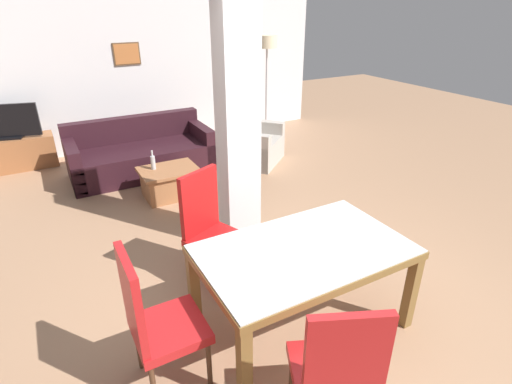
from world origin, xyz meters
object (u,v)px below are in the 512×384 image
(dining_chair_head_left, at_px, (154,319))
(coffee_table, at_px, (170,182))
(sofa, at_px, (141,155))
(floor_lamp, at_px, (267,51))
(bottle, at_px, (153,162))
(dining_chair_near_left, at_px, (337,370))
(tv_stand, at_px, (14,154))
(armchair, at_px, (250,146))
(dining_chair_far_left, at_px, (210,226))
(dining_table, at_px, (303,264))
(tv_screen, at_px, (5,122))

(dining_chair_head_left, relative_size, coffee_table, 1.43)
(sofa, bearing_deg, floor_lamp, -164.63)
(dining_chair_head_left, height_order, bottle, dining_chair_head_left)
(dining_chair_near_left, distance_m, bottle, 3.79)
(bottle, relative_size, tv_stand, 0.22)
(coffee_table, height_order, floor_lamp, floor_lamp)
(tv_stand, bearing_deg, sofa, -31.96)
(dining_chair_head_left, height_order, armchair, dining_chair_head_left)
(armchair, distance_m, coffee_table, 1.68)
(dining_chair_near_left, bearing_deg, dining_chair_far_left, 114.06)
(dining_table, relative_size, bottle, 6.14)
(tv_stand, bearing_deg, bottle, -50.50)
(dining_chair_near_left, distance_m, coffee_table, 3.72)
(armchair, bearing_deg, floor_lamp, -171.56)
(dining_chair_far_left, bearing_deg, tv_stand, -91.38)
(dining_chair_head_left, bearing_deg, tv_stand, -170.31)
(coffee_table, bearing_deg, dining_chair_far_left, -96.28)
(coffee_table, bearing_deg, tv_screen, 130.97)
(floor_lamp, bearing_deg, tv_stand, 175.51)
(armchair, relative_size, floor_lamp, 0.66)
(armchair, xyz_separation_m, tv_stand, (-3.38, 1.48, -0.02))
(dining_chair_near_left, bearing_deg, dining_table, 90.00)
(dining_chair_head_left, xyz_separation_m, armchair, (2.54, 3.44, -0.30))
(dining_chair_near_left, distance_m, armchair, 4.67)
(sofa, relative_size, floor_lamp, 1.12)
(dining_table, bearing_deg, tv_stand, 112.17)
(tv_screen, bearing_deg, coffee_table, 145.38)
(dining_chair_far_left, relative_size, tv_screen, 1.15)
(dining_chair_head_left, distance_m, sofa, 3.96)
(dining_chair_far_left, bearing_deg, dining_table, 90.00)
(dining_chair_near_left, height_order, floor_lamp, floor_lamp)
(bottle, distance_m, tv_stand, 2.61)
(dining_table, relative_size, armchair, 1.30)
(armchair, bearing_deg, tv_screen, -64.65)
(armchair, xyz_separation_m, coffee_table, (-1.56, -0.62, -0.07))
(armchair, distance_m, tv_stand, 3.69)
(dining_table, xyz_separation_m, coffee_table, (-0.18, 2.82, -0.39))
(dining_table, xyz_separation_m, dining_chair_far_left, (-0.39, 0.91, -0.02))
(dining_chair_far_left, height_order, dining_chair_head_left, same)
(armchair, distance_m, floor_lamp, 1.98)
(dining_table, height_order, tv_stand, dining_table)
(dining_chair_near_left, xyz_separation_m, sofa, (0.10, 4.73, -0.29))
(sofa, bearing_deg, dining_chair_head_left, 77.24)
(dining_chair_head_left, xyz_separation_m, sofa, (0.87, 3.85, -0.29))
(sofa, bearing_deg, armchair, 166.11)
(floor_lamp, bearing_deg, dining_chair_near_left, -116.70)
(sofa, height_order, bottle, sofa)
(armchair, bearing_deg, dining_chair_head_left, 12.55)
(dining_chair_head_left, relative_size, sofa, 0.52)
(dining_table, distance_m, dining_chair_far_left, 0.99)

